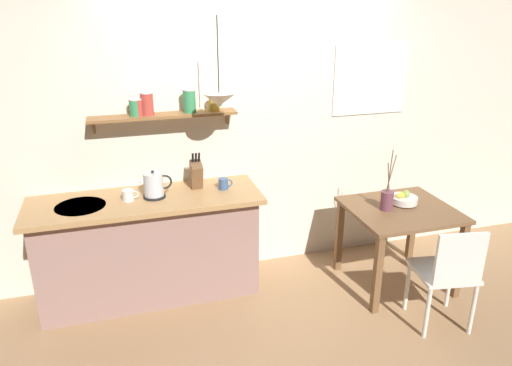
% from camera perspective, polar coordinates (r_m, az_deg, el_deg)
% --- Properties ---
extents(ground_plane, '(14.00, 14.00, 0.00)m').
position_cam_1_polar(ground_plane, '(4.29, 2.29, -12.97)').
color(ground_plane, '#A87F56').
extents(back_wall, '(6.80, 0.11, 2.70)m').
position_cam_1_polar(back_wall, '(4.36, 2.36, 7.16)').
color(back_wall, silver).
rests_on(back_wall, ground_plane).
extents(kitchen_counter, '(1.83, 0.63, 0.90)m').
position_cam_1_polar(kitchen_counter, '(4.16, -12.36, -7.29)').
color(kitchen_counter, gray).
rests_on(kitchen_counter, ground_plane).
extents(wall_shelf, '(1.17, 0.20, 0.32)m').
position_cam_1_polar(wall_shelf, '(3.96, -10.53, 8.50)').
color(wall_shelf, brown).
extents(dining_table, '(0.87, 0.79, 0.72)m').
position_cam_1_polar(dining_table, '(4.35, 16.43, -4.25)').
color(dining_table, brown).
rests_on(dining_table, ground_plane).
extents(dining_chair_near, '(0.48, 0.47, 0.86)m').
position_cam_1_polar(dining_chair_near, '(3.93, 21.57, -9.57)').
color(dining_chair_near, white).
rests_on(dining_chair_near, ground_plane).
extents(fruit_bowl, '(0.23, 0.23, 0.13)m').
position_cam_1_polar(fruit_bowl, '(4.37, 16.89, -1.78)').
color(fruit_bowl, silver).
rests_on(fruit_bowl, dining_table).
extents(twig_vase, '(0.11, 0.11, 0.53)m').
position_cam_1_polar(twig_vase, '(4.21, 15.05, -1.89)').
color(twig_vase, brown).
rests_on(twig_vase, dining_table).
extents(electric_kettle, '(0.26, 0.18, 0.23)m').
position_cam_1_polar(electric_kettle, '(3.92, -11.83, -0.27)').
color(electric_kettle, black).
rests_on(electric_kettle, kitchen_counter).
extents(knife_block, '(0.09, 0.20, 0.31)m').
position_cam_1_polar(knife_block, '(4.04, -7.00, 1.07)').
color(knife_block, brown).
rests_on(knife_block, kitchen_counter).
extents(coffee_mug_by_sink, '(0.13, 0.09, 0.09)m').
position_cam_1_polar(coffee_mug_by_sink, '(3.92, -14.68, -1.39)').
color(coffee_mug_by_sink, white).
rests_on(coffee_mug_by_sink, kitchen_counter).
extents(coffee_mug_spare, '(0.12, 0.08, 0.09)m').
position_cam_1_polar(coffee_mug_spare, '(4.03, -3.79, -0.08)').
color(coffee_mug_spare, '#3D5B89').
rests_on(coffee_mug_spare, kitchen_counter).
extents(pendant_lamp, '(0.26, 0.26, 0.65)m').
position_cam_1_polar(pendant_lamp, '(3.67, -4.34, 9.72)').
color(pendant_lamp, black).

